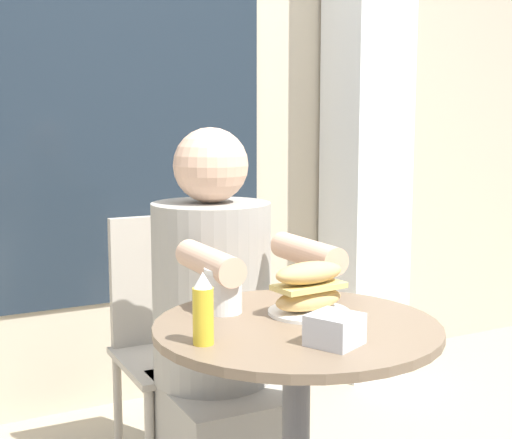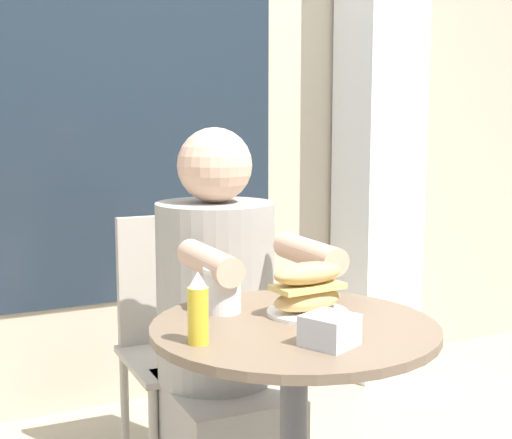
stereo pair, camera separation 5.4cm
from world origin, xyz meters
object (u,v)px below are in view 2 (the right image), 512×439
object	(u,v)px
diner_chair	(179,325)
sandwich_on_plate	(308,291)
drink_cup	(223,290)
condiment_bottle	(198,309)
cafe_table	(294,418)
seated_diner	(221,362)

from	to	relation	value
diner_chair	sandwich_on_plate	world-z (taller)	diner_chair
drink_cup	condiment_bottle	bearing A→B (deg)	-125.68
diner_chair	sandwich_on_plate	size ratio (longest dim) A/B	4.78
cafe_table	condiment_bottle	size ratio (longest dim) A/B	5.29
diner_chair	seated_diner	distance (m)	0.35
seated_diner	drink_cup	size ratio (longest dim) A/B	11.38
diner_chair	condiment_bottle	bearing A→B (deg)	74.03
drink_cup	condiment_bottle	size ratio (longest dim) A/B	0.72
condiment_bottle	drink_cup	bearing A→B (deg)	54.32
diner_chair	seated_diner	size ratio (longest dim) A/B	0.75
cafe_table	condiment_bottle	distance (m)	0.37
cafe_table	condiment_bottle	bearing A→B (deg)	-171.74
diner_chair	drink_cup	bearing A→B (deg)	79.83
diner_chair	condiment_bottle	size ratio (longest dim) A/B	6.13
drink_cup	condiment_bottle	world-z (taller)	condiment_bottle
cafe_table	condiment_bottle	xyz separation A→B (m)	(-0.23, -0.03, 0.28)
cafe_table	sandwich_on_plate	xyz separation A→B (m)	(0.06, 0.05, 0.26)
diner_chair	seated_diner	bearing A→B (deg)	91.16
diner_chair	drink_cup	size ratio (longest dim) A/B	8.55
sandwich_on_plate	drink_cup	world-z (taller)	sandwich_on_plate
sandwich_on_plate	diner_chair	bearing A→B (deg)	91.26
seated_diner	drink_cup	bearing A→B (deg)	69.02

